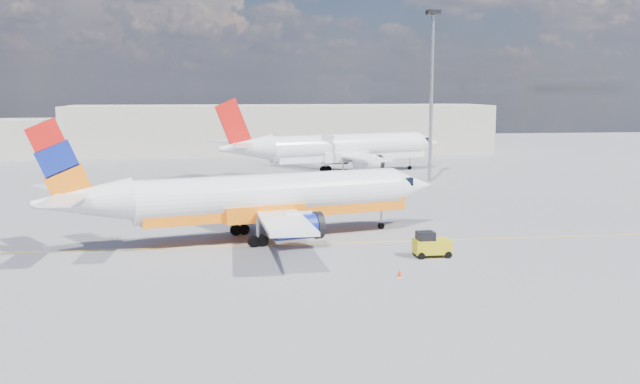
{
  "coord_description": "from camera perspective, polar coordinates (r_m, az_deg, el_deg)",
  "views": [
    {
      "loc": [
        -4.66,
        -45.31,
        10.75
      ],
      "look_at": [
        2.01,
        4.11,
        3.5
      ],
      "focal_mm": 40.0,
      "sensor_mm": 36.0,
      "label": 1
    }
  ],
  "objects": [
    {
      "name": "taxi_line",
      "position": [
        49.71,
        -2.13,
        -4.22
      ],
      "size": [
        70.0,
        0.15,
        0.01
      ],
      "primitive_type": "cube",
      "color": "yellow",
      "rests_on": "ground"
    },
    {
      "name": "main_jet",
      "position": [
        50.92,
        -4.88,
        -0.5
      ],
      "size": [
        29.86,
        22.78,
        9.03
      ],
      "rotation": [
        0.0,
        0.0,
        0.27
      ],
      "color": "white",
      "rests_on": "ground"
    },
    {
      "name": "second_jet",
      "position": [
        90.27,
        1.65,
        3.49
      ],
      "size": [
        31.84,
        24.13,
        9.69
      ],
      "rotation": [
        0.0,
        0.0,
        0.34
      ],
      "color": "white",
      "rests_on": "ground"
    },
    {
      "name": "terminal_main",
      "position": [
        120.88,
        -3.1,
        5.06
      ],
      "size": [
        70.0,
        14.0,
        8.0
      ],
      "primitive_type": "cube",
      "color": "beige",
      "rests_on": "ground"
    },
    {
      "name": "floodlight_mast",
      "position": [
        83.08,
        8.93,
        8.82
      ],
      "size": [
        1.42,
        1.42,
        19.49
      ],
      "color": "#9F9FA7",
      "rests_on": "ground"
    },
    {
      "name": "traffic_cone",
      "position": [
        41.42,
        6.39,
        -6.48
      ],
      "size": [
        0.35,
        0.35,
        0.48
      ],
      "color": "white",
      "rests_on": "ground"
    },
    {
      "name": "ground",
      "position": [
        46.8,
        -1.77,
        -5.01
      ],
      "size": [
        240.0,
        240.0,
        0.0
      ],
      "primitive_type": "plane",
      "color": "slate",
      "rests_on": "ground"
    },
    {
      "name": "gse_tug",
      "position": [
        46.54,
        8.86,
        -4.19
      ],
      "size": [
        2.37,
        1.5,
        1.66
      ],
      "rotation": [
        0.0,
        0.0,
        0.03
      ],
      "color": "black",
      "rests_on": "ground"
    }
  ]
}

